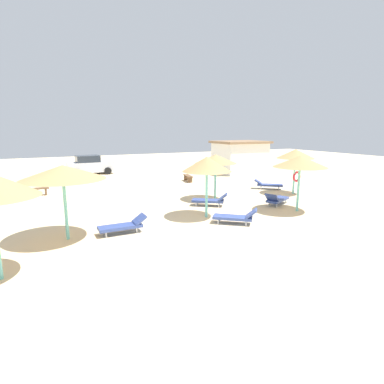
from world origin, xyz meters
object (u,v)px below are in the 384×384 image
object	(u,v)px
lounger_0	(210,200)
beach_cabana	(240,157)
parasol_5	(207,164)
parasol_1	(63,173)
bench_1	(188,177)
parasol_3	(296,155)
lounger_3	(268,185)
parked_car	(90,165)
bench_0	(36,190)
lounger_1	(124,225)
lounger_5	(236,217)
parasol_0	(216,159)
lounger_2	(277,199)
parasol_2	(300,162)

from	to	relation	value
lounger_0	beach_cabana	size ratio (longest dim) A/B	0.41
parasol_5	lounger_0	size ratio (longest dim) A/B	1.49
parasol_1	parasol_5	size ratio (longest dim) A/B	1.07
bench_1	beach_cabana	distance (m)	6.99
parasol_3	lounger_3	world-z (taller)	parasol_3
parked_car	beach_cabana	world-z (taller)	beach_cabana
parasol_1	bench_0	size ratio (longest dim) A/B	2.02
lounger_1	lounger_5	bearing A→B (deg)	-10.88
parasol_1	beach_cabana	world-z (taller)	beach_cabana
parasol_0	lounger_2	xyz separation A→B (m)	(2.35, -2.63, -2.06)
lounger_1	parasol_0	bearing A→B (deg)	30.21
parked_car	bench_1	bearing A→B (deg)	-49.98
lounger_3	lounger_5	world-z (taller)	lounger_5
lounger_0	lounger_3	distance (m)	6.44
lounger_1	lounger_5	xyz separation A→B (m)	(4.71, -0.91, 0.00)
parked_car	beach_cabana	xyz separation A→B (m)	(12.79, -5.14, 0.68)
parasol_0	lounger_0	xyz separation A→B (m)	(-1.00, -1.24, -2.06)
parasol_0	lounger_1	world-z (taller)	parasol_0
parasol_0	lounger_2	world-z (taller)	parasol_0
lounger_1	lounger_5	distance (m)	4.80
parked_car	lounger_5	bearing A→B (deg)	-79.64
parasol_3	parasol_0	bearing A→B (deg)	172.37
parasol_2	lounger_3	bearing A→B (deg)	65.03
parasol_1	parasol_2	distance (m)	10.83
parasol_5	bench_0	bearing A→B (deg)	129.34
lounger_1	lounger_5	size ratio (longest dim) A/B	1.02
parked_car	parasol_1	bearing A→B (deg)	-100.89
parasol_0	bench_1	world-z (taller)	parasol_0
parasol_1	lounger_2	size ratio (longest dim) A/B	1.54
lounger_5	lounger_0	bearing A→B (deg)	79.87
parasol_0	beach_cabana	size ratio (longest dim) A/B	0.57
parasol_0	lounger_3	world-z (taller)	parasol_0
bench_0	lounger_3	bearing A→B (deg)	-17.31
parked_car	beach_cabana	distance (m)	13.80
parasol_2	lounger_3	distance (m)	6.31
lounger_5	beach_cabana	world-z (taller)	beach_cabana
lounger_0	lounger_2	world-z (taller)	lounger_2
lounger_5	parasol_5	bearing A→B (deg)	112.45
parasol_0	lounger_0	size ratio (longest dim) A/B	1.39
lounger_0	lounger_5	size ratio (longest dim) A/B	1.02
lounger_3	lounger_0	bearing A→B (deg)	-156.96
parasol_2	bench_0	size ratio (longest dim) A/B	1.85
bench_1	parked_car	size ratio (longest dim) A/B	0.38
parasol_2	parasol_1	bearing A→B (deg)	176.66
parasol_1	lounger_2	distance (m)	10.98
parasol_1	parasol_5	distance (m)	6.16
beach_cabana	lounger_2	bearing A→B (deg)	-115.17
lounger_1	lounger_0	bearing A→B (deg)	24.65
parasol_0	parked_car	xyz separation A→B (m)	(-5.01, 14.07, -1.55)
bench_0	parasol_1	bearing A→B (deg)	-83.35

